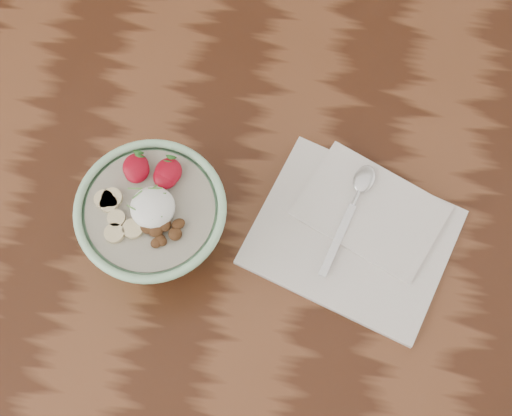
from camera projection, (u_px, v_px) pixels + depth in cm
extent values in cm
cube|color=#381A0E|center=(199.00, 230.00, 98.12)|extent=(160.00, 90.00, 4.00)
cylinder|color=#A2D9AB|center=(160.00, 234.00, 95.19)|extent=(8.21, 8.21, 1.17)
torus|color=#A2D9AB|center=(150.00, 209.00, 86.23)|extent=(18.66, 18.66, 1.07)
cylinder|color=#A59E88|center=(151.00, 211.00, 86.77)|extent=(15.82, 15.82, 0.98)
ellipsoid|color=white|center=(153.00, 208.00, 85.28)|extent=(5.45, 5.45, 3.00)
ellipsoid|color=maroon|center=(137.00, 170.00, 87.19)|extent=(3.10, 3.41, 1.71)
cone|color=#286623|center=(139.00, 159.00, 87.39)|extent=(1.40, 1.03, 1.52)
ellipsoid|color=maroon|center=(166.00, 176.00, 86.91)|extent=(3.12, 3.43, 1.71)
cone|color=#286623|center=(168.00, 165.00, 87.12)|extent=(1.40, 1.03, 1.52)
ellipsoid|color=maroon|center=(168.00, 172.00, 87.04)|extent=(3.38, 3.72, 1.86)
cone|color=#286623|center=(171.00, 160.00, 87.29)|extent=(1.40, 1.03, 1.52)
ellipsoid|color=maroon|center=(136.00, 167.00, 87.34)|extent=(3.22, 3.54, 1.77)
cone|color=#286623|center=(138.00, 155.00, 87.56)|extent=(1.40, 1.03, 1.52)
cylinder|color=beige|center=(114.00, 233.00, 84.81)|extent=(2.41, 2.41, 0.70)
cylinder|color=beige|center=(104.00, 199.00, 86.34)|extent=(2.39, 2.39, 0.70)
cylinder|color=beige|center=(109.00, 204.00, 86.12)|extent=(2.16, 2.16, 0.70)
cylinder|color=beige|center=(112.00, 198.00, 86.41)|extent=(2.51, 2.51, 0.70)
cylinder|color=beige|center=(133.00, 229.00, 85.02)|extent=(2.49, 2.49, 0.70)
cylinder|color=beige|center=(116.00, 219.00, 85.47)|extent=(2.17, 2.17, 0.70)
ellipsoid|color=#4F2D17|center=(178.00, 224.00, 85.01)|extent=(2.18, 2.12, 0.99)
ellipsoid|color=#4F2D17|center=(163.00, 225.00, 84.95)|extent=(2.40, 2.29, 1.32)
ellipsoid|color=#4F2D17|center=(160.00, 239.00, 84.53)|extent=(1.42, 1.30, 0.73)
ellipsoid|color=#4F2D17|center=(156.00, 229.00, 84.69)|extent=(2.53, 2.56, 1.15)
ellipsoid|color=#4F2D17|center=(162.00, 241.00, 84.44)|extent=(1.50, 1.55, 0.95)
ellipsoid|color=#4F2D17|center=(166.00, 212.00, 85.59)|extent=(2.07, 1.92, 0.84)
ellipsoid|color=#4F2D17|center=(155.00, 224.00, 85.00)|extent=(2.02, 1.84, 1.35)
ellipsoid|color=#4F2D17|center=(148.00, 227.00, 84.79)|extent=(1.99, 1.74, 1.17)
ellipsoid|color=#4F2D17|center=(156.00, 243.00, 84.34)|extent=(1.86, 1.87, 0.69)
ellipsoid|color=#4F2D17|center=(175.00, 234.00, 84.59)|extent=(2.15, 2.17, 0.94)
cylinder|color=#57933E|center=(156.00, 197.00, 84.72)|extent=(0.95, 0.91, 0.22)
cylinder|color=#57933E|center=(134.00, 189.00, 85.11)|extent=(1.59, 0.38, 0.23)
cylinder|color=#57933E|center=(141.00, 203.00, 84.44)|extent=(1.01, 0.40, 0.21)
cylinder|color=#57933E|center=(138.00, 188.00, 85.11)|extent=(1.09, 0.35, 0.22)
cylinder|color=#57933E|center=(152.00, 189.00, 85.10)|extent=(1.27, 1.29, 0.24)
cylinder|color=#57933E|center=(137.00, 195.00, 84.84)|extent=(1.07, 1.30, 0.23)
cylinder|color=#57933E|center=(152.00, 197.00, 84.74)|extent=(0.43, 1.23, 0.22)
cylinder|color=#57933E|center=(132.00, 208.00, 84.23)|extent=(1.56, 0.70, 0.24)
cylinder|color=#57933E|center=(156.00, 189.00, 85.10)|extent=(1.51, 0.66, 0.23)
cylinder|color=#57933E|center=(163.00, 212.00, 84.04)|extent=(0.80, 1.66, 0.24)
cylinder|color=#57933E|center=(160.00, 194.00, 84.88)|extent=(1.53, 0.51, 0.23)
cylinder|color=#57933E|center=(156.00, 216.00, 83.90)|extent=(1.66, 0.20, 0.24)
cylinder|color=#57933E|center=(153.00, 188.00, 85.12)|extent=(1.20, 0.39, 0.22)
cylinder|color=#57933E|center=(150.00, 215.00, 83.95)|extent=(1.08, 1.37, 0.23)
cube|color=silver|center=(352.00, 237.00, 95.14)|extent=(30.00, 26.72, 0.97)
cube|color=silver|center=(371.00, 211.00, 95.64)|extent=(21.87, 18.72, 0.58)
cube|color=silver|center=(338.00, 240.00, 93.70)|extent=(3.74, 10.68, 0.33)
cylinder|color=silver|center=(357.00, 196.00, 95.72)|extent=(1.35, 2.89, 0.66)
ellipsoid|color=silver|center=(364.00, 179.00, 96.46)|extent=(3.87, 4.89, 0.89)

